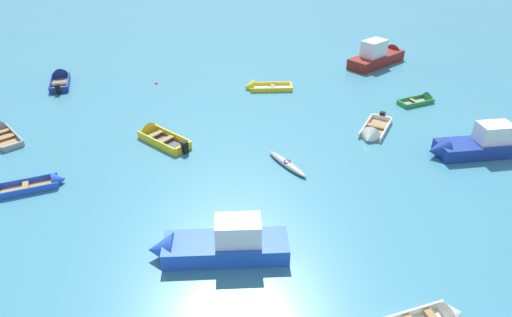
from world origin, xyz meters
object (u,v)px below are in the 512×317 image
Objects in this scene: kayak_grey_midfield_right at (287,164)px; motor_launch_deep_blue_far_right at (476,145)px; rowboat_yellow_near_camera at (155,135)px; rowboat_white_cluster_inner at (372,134)px; motor_launch_maroon_back_row_left at (379,55)px; motor_launch_blue_center at (217,245)px; rowboat_yellow_back_row_center at (257,87)px; mooring_buoy_between_boats_right at (156,84)px; rowboat_green_distant_center at (424,100)px; rowboat_deep_blue_cluster_outer at (61,79)px; rowboat_blue_near_left at (45,183)px.

motor_launch_deep_blue_far_right is (11.96, 1.05, 0.50)m from kayak_grey_midfield_right.
rowboat_yellow_near_camera is 14.67m from rowboat_white_cluster_inner.
motor_launch_maroon_back_row_left is 29.85m from motor_launch_blue_center.
rowboat_yellow_back_row_center is 14.12× the size of mooring_buoy_between_boats_right.
motor_launch_maroon_back_row_left is 13.49m from rowboat_yellow_back_row_center.
motor_launch_deep_blue_far_right is at bearing -40.01° from rowboat_yellow_back_row_center.
rowboat_yellow_near_camera is 9.39m from kayak_grey_midfield_right.
rowboat_green_distant_center is at bearing 91.73° from motor_launch_deep_blue_far_right.
motor_launch_maroon_back_row_left reaches higher than motor_launch_deep_blue_far_right.
rowboat_white_cluster_inner is 0.91× the size of rowboat_deep_blue_cluster_outer.
motor_launch_deep_blue_far_right reaches higher than rowboat_blue_near_left.
motor_launch_maroon_back_row_left reaches higher than rowboat_deep_blue_cluster_outer.
rowboat_white_cluster_inner is at bearing -32.16° from mooring_buoy_between_boats_right.
motor_launch_maroon_back_row_left is 1.03× the size of motor_launch_deep_blue_far_right.
rowboat_yellow_near_camera is at bearing -47.33° from rowboat_deep_blue_cluster_outer.
rowboat_deep_blue_cluster_outer is (-9.93, 10.77, 0.00)m from rowboat_yellow_near_camera.
kayak_grey_midfield_right is at bearing -174.99° from motor_launch_deep_blue_far_right.
rowboat_white_cluster_inner is 0.66× the size of motor_launch_blue_center.
mooring_buoy_between_boats_right is (3.72, 15.51, -0.19)m from rowboat_blue_near_left.
motor_launch_blue_center is (4.68, -11.43, 0.41)m from rowboat_yellow_near_camera.
motor_launch_deep_blue_far_right is at bearing -29.99° from mooring_buoy_between_boats_right.
motor_launch_maroon_back_row_left is 1.05× the size of motor_launch_blue_center.
rowboat_blue_near_left is 0.56× the size of motor_launch_deep_blue_far_right.
rowboat_yellow_back_row_center is (12.41, 14.00, -0.02)m from rowboat_blue_near_left.
motor_launch_blue_center reaches higher than rowboat_yellow_back_row_center.
rowboat_yellow_near_camera is 21.02m from rowboat_green_distant_center.
motor_launch_blue_center is (-14.45, -26.13, -0.14)m from motor_launch_maroon_back_row_left.
kayak_grey_midfield_right is 12.36m from rowboat_yellow_back_row_center.
kayak_grey_midfield_right is 0.83× the size of rowboat_yellow_back_row_center.
kayak_grey_midfield_right is at bearing -149.38° from rowboat_white_cluster_inner.
motor_launch_maroon_back_row_left is 17.50m from motor_launch_deep_blue_far_right.
rowboat_green_distant_center reaches higher than mooring_buoy_between_boats_right.
motor_launch_deep_blue_far_right reaches higher than kayak_grey_midfield_right.
rowboat_blue_near_left is 16.95m from rowboat_deep_blue_cluster_outer.
rowboat_blue_near_left is (-5.25, -5.52, -0.05)m from rowboat_yellow_near_camera.
rowboat_blue_near_left is at bearing -156.65° from rowboat_green_distant_center.
rowboat_yellow_back_row_center is at bearing 49.81° from rowboat_yellow_near_camera.
rowboat_deep_blue_cluster_outer is 0.69× the size of motor_launch_maroon_back_row_left.
rowboat_blue_near_left is at bearing -172.89° from kayak_grey_midfield_right.
kayak_grey_midfield_right is (8.58, -3.80, -0.08)m from rowboat_yellow_near_camera.
motor_launch_blue_center is (14.61, -22.20, 0.41)m from rowboat_deep_blue_cluster_outer.
motor_launch_blue_center is (-2.48, -19.91, 0.48)m from rowboat_yellow_back_row_center.
kayak_grey_midfield_right is 0.98× the size of rowboat_green_distant_center.
motor_launch_maroon_back_row_left is 21.19m from mooring_buoy_between_boats_right.
rowboat_white_cluster_inner reaches higher than kayak_grey_midfield_right.
kayak_grey_midfield_right is 21.29m from motor_launch_maroon_back_row_left.
rowboat_deep_blue_cluster_outer reaches higher than rowboat_yellow_back_row_center.
mooring_buoy_between_boats_right is at bearing 98.68° from rowboat_yellow_near_camera.
mooring_buoy_between_boats_right is (-10.11, 13.78, -0.16)m from kayak_grey_midfield_right.
rowboat_blue_near_left is 1.09× the size of rowboat_green_distant_center.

